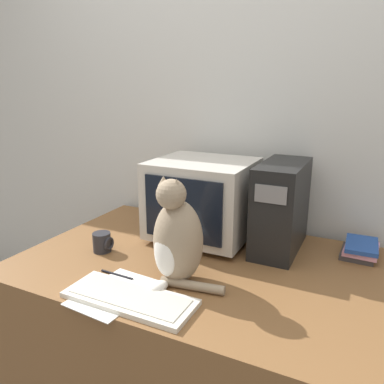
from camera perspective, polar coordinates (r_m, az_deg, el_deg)
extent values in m
cube|color=silver|center=(1.94, 7.95, 11.11)|extent=(7.00, 0.05, 2.50)
cube|color=brown|center=(1.77, 0.72, -20.67)|extent=(1.45, 0.97, 0.70)
cube|color=#BCB7AD|center=(1.81, 1.60, -6.56)|extent=(0.31, 0.24, 0.02)
cube|color=#BCB7AD|center=(1.74, 1.65, -0.85)|extent=(0.45, 0.40, 0.35)
cube|color=black|center=(1.57, -1.43, -2.75)|extent=(0.36, 0.01, 0.27)
cube|color=black|center=(1.67, 13.40, -2.20)|extent=(0.18, 0.39, 0.39)
cube|color=slate|center=(1.46, 11.89, -0.36)|extent=(0.12, 0.01, 0.07)
cube|color=silver|center=(1.33, -9.49, -15.69)|extent=(0.46, 0.18, 0.02)
cube|color=beige|center=(1.33, -9.51, -15.31)|extent=(0.41, 0.14, 0.00)
ellipsoid|color=gray|center=(1.37, -2.12, -7.56)|extent=(0.23, 0.22, 0.31)
ellipsoid|color=white|center=(1.34, -4.10, -9.32)|extent=(0.11, 0.07, 0.17)
sphere|color=gray|center=(1.29, -3.15, -0.35)|extent=(0.13, 0.13, 0.11)
cone|color=gray|center=(1.30, -4.38, 1.73)|extent=(0.04, 0.04, 0.04)
cone|color=gray|center=(1.26, -2.40, 1.29)|extent=(0.04, 0.04, 0.04)
ellipsoid|color=white|center=(1.37, -5.09, -14.15)|extent=(0.07, 0.09, 0.04)
cylinder|color=gray|center=(1.37, 0.04, -14.06)|extent=(0.24, 0.07, 0.03)
cube|color=#383333|center=(1.77, 23.93, -8.57)|extent=(0.14, 0.17, 0.02)
cube|color=pink|center=(1.76, 24.40, -7.92)|extent=(0.14, 0.19, 0.02)
cube|color=#234793|center=(1.76, 24.44, -7.35)|extent=(0.13, 0.20, 0.02)
cylinder|color=black|center=(1.50, -11.37, -12.25)|extent=(0.15, 0.01, 0.01)
cube|color=white|center=(1.39, -11.70, -14.80)|extent=(0.23, 0.31, 0.00)
cylinder|color=#232328|center=(1.70, -13.57, -7.45)|extent=(0.08, 0.08, 0.09)
torus|color=#232328|center=(1.67, -12.52, -7.71)|extent=(0.01, 0.06, 0.06)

